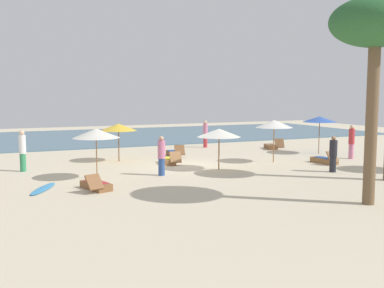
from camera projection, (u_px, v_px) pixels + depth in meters
The scene contains 19 objects.
ground_plane at pixel (186, 166), 23.56m from camera, with size 60.00×60.00×0.00m, color beige.
ocean_water at pixel (107, 137), 39.01m from camera, with size 48.00×16.00×0.06m, color #476B7F.
umbrella_0 at pixel (96, 133), 19.76m from camera, with size 2.01×2.01×2.18m.
umbrella_1 at pixel (118, 127), 24.90m from camera, with size 1.98×1.98×2.05m.
umbrella_2 at pixel (219, 133), 22.24m from camera, with size 2.10×2.10×1.99m.
umbrella_3 at pixel (320, 119), 28.12m from camera, with size 2.04×2.04×2.27m.
umbrella_4 at pixel (274, 124), 24.57m from camera, with size 1.96×1.96×2.27m.
lounger_0 at pixel (169, 161), 24.20m from camera, with size 0.91×1.76×0.70m.
lounger_1 at pixel (272, 146), 30.59m from camera, with size 1.11×1.75×0.73m.
lounger_2 at pixel (174, 153), 27.11m from camera, with size 0.90×1.75×0.71m.
lounger_3 at pixel (96, 185), 17.73m from camera, with size 1.06×1.78×0.69m.
lounger_6 at pixel (325, 160), 24.33m from camera, with size 0.71×1.68×0.74m.
person_0 at pixel (351, 141), 26.01m from camera, with size 0.42×0.42×1.92m.
person_1 at pixel (161, 156), 20.72m from camera, with size 0.46×0.46×1.78m.
person_2 at pixel (22, 150), 21.77m from camera, with size 0.38×0.38×1.96m.
person_4 at pixel (333, 154), 21.62m from camera, with size 0.41×0.41×1.70m.
person_5 at pixel (205, 134), 31.44m from camera, with size 0.43×0.43×1.84m.
palm_2 at pixel (376, 28), 14.81m from camera, with size 2.95×2.95×6.77m.
surfboard at pixel (43, 189), 17.77m from camera, with size 1.44×2.30×0.07m.
Camera 1 is at (-9.16, -21.43, 3.69)m, focal length 43.31 mm.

